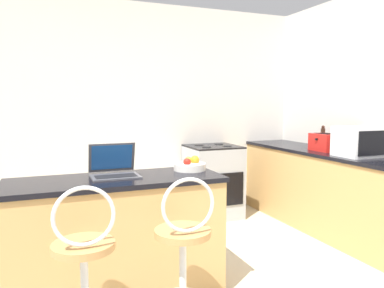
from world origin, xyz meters
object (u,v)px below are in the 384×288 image
Objects in this scene: microwave at (363,141)px; stove_range at (213,181)px; bar_stool_near at (85,279)px; fruit_bowl at (190,166)px; toaster at (325,142)px; laptop at (114,168)px; pepper_mill at (323,137)px; mug_red at (316,143)px; bar_stool_far at (184,262)px.

stove_range is at bearing 126.03° from microwave.
fruit_bowl is at bearing 37.64° from bar_stool_near.
bar_stool_near is at bearing -155.39° from toaster.
laptop is 1.13× the size of toaster.
pepper_mill is at bearing 22.13° from fruit_bowl.
pepper_mill is 2.64× the size of mug_red.
bar_stool_far is 1.11× the size of stove_range.
laptop is 3.40× the size of mug_red.
bar_stool_near is 3.00m from toaster.
laptop is 2.47m from microwave.
fruit_bowl is (-1.87, -0.09, -0.11)m from microwave.
bar_stool_near is 3.36× the size of toaster.
toaster reaches higher than bar_stool_far.
laptop is at bearing -160.55° from mug_red.
fruit_bowl reaches higher than bar_stool_far.
bar_stool_far is at bearing -114.49° from fruit_bowl.
bar_stool_near is 1.21m from fruit_bowl.
pepper_mill reaches higher than bar_stool_far.
pepper_mill reaches higher than fruit_bowl.
microwave reaches higher than bar_stool_far.
fruit_bowl is (0.31, 0.68, 0.46)m from bar_stool_far.
fruit_bowl is (0.60, 0.01, -0.02)m from laptop.
toaster is at bearing -126.66° from pepper_mill.
bar_stool_far is 3.36× the size of toaster.
pepper_mill is 1.05× the size of fruit_bowl.
microwave is at bearing -100.31° from pepper_mill.
pepper_mill is (2.31, 1.49, 0.55)m from bar_stool_far.
toaster reaches higher than mug_red.
mug_red is (0.17, 0.35, -0.05)m from toaster.
toaster is at bearing 24.61° from bar_stool_near.
fruit_bowl reaches higher than stove_range.
stove_range is at bearing 153.20° from mug_red.
mug_red is at bearing 82.44° from microwave.
microwave is at bearing -97.56° from mug_red.
laptop is at bearing -179.46° from fruit_bowl.
toaster is (-0.07, 0.46, -0.05)m from microwave.
mug_red is at bearing -26.80° from stove_range.
toaster reaches higher than stove_range.
stove_range is at bearing 59.02° from fruit_bowl.
bar_stool_far reaches higher than mug_red.
bar_stool_far reaches higher than stove_range.
mug_red is (2.57, 0.91, -0.01)m from laptop.
pepper_mill is (0.13, 0.72, -0.02)m from microwave.
laptop is 1.35× the size of fruit_bowl.
bar_stool_near is 1.11× the size of stove_range.
mug_red is at bearing 104.73° from pepper_mill.
stove_range is (-0.99, 1.36, -0.59)m from microwave.
mug_red is at bearing 63.95° from toaster.
microwave reaches higher than stove_range.
microwave is at bearing -81.86° from toaster.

